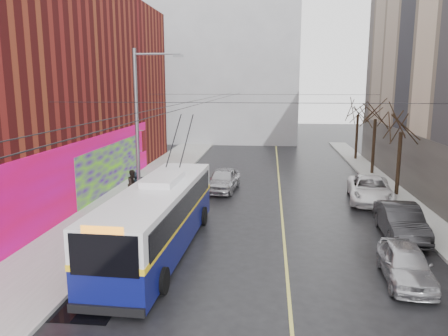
% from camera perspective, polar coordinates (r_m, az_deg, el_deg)
% --- Properties ---
extents(ground, '(140.00, 140.00, 0.00)m').
position_cam_1_polar(ground, '(14.47, 2.44, -18.81)').
color(ground, black).
rests_on(ground, ground).
extents(sidewalk_left, '(4.00, 60.00, 0.15)m').
position_cam_1_polar(sidewalk_left, '(27.01, -13.13, -4.65)').
color(sidewalk_left, gray).
rests_on(sidewalk_left, ground).
extents(sidewalk_right, '(2.00, 60.00, 0.15)m').
position_cam_1_polar(sidewalk_right, '(26.86, 23.80, -5.39)').
color(sidewalk_right, gray).
rests_on(sidewalk_right, ground).
extents(lane_line, '(0.12, 50.00, 0.01)m').
position_cam_1_polar(lane_line, '(27.51, 7.42, -4.32)').
color(lane_line, '#BFB74C').
rests_on(lane_line, ground).
extents(building_left, '(12.11, 36.00, 14.00)m').
position_cam_1_polar(building_left, '(31.38, -26.58, 9.42)').
color(building_left, '#5B1212').
rests_on(building_left, ground).
extents(building_far, '(20.50, 12.10, 18.00)m').
position_cam_1_polar(building_far, '(57.97, -0.68, 12.68)').
color(building_far, gray).
rests_on(building_far, ground).
extents(streetlight_pole, '(2.65, 0.60, 9.00)m').
position_cam_1_polar(streetlight_pole, '(23.69, -10.92, 5.06)').
color(streetlight_pole, slate).
rests_on(streetlight_pole, ground).
extents(catenary_wires, '(18.00, 60.00, 0.22)m').
position_cam_1_polar(catenary_wires, '(27.53, -0.83, 8.95)').
color(catenary_wires, black).
extents(tree_near, '(3.20, 3.20, 6.40)m').
position_cam_1_polar(tree_near, '(29.81, 22.22, 5.85)').
color(tree_near, black).
rests_on(tree_near, ground).
extents(tree_mid, '(3.20, 3.20, 6.68)m').
position_cam_1_polar(tree_mid, '(36.55, 19.24, 7.26)').
color(tree_mid, black).
rests_on(tree_mid, ground).
extents(tree_far, '(3.20, 3.20, 6.57)m').
position_cam_1_polar(tree_far, '(43.40, 17.15, 7.71)').
color(tree_far, black).
rests_on(tree_far, ground).
extents(puddle, '(2.48, 3.29, 0.01)m').
position_cam_1_polar(puddle, '(16.19, -17.29, -15.89)').
color(puddle, black).
rests_on(puddle, ground).
extents(pigeons_flying, '(3.84, 4.45, 3.23)m').
position_cam_1_polar(pigeons_flying, '(22.60, -2.97, 10.75)').
color(pigeons_flying, slate).
extents(trolleybus, '(3.05, 11.84, 5.57)m').
position_cam_1_polar(trolleybus, '(19.11, -8.57, -6.34)').
color(trolleybus, '#0A0E4F').
rests_on(trolleybus, ground).
extents(parked_car_a, '(1.88, 4.13, 1.38)m').
position_cam_1_polar(parked_car_a, '(17.71, 22.64, -11.45)').
color(parked_car_a, '#A4A4A8').
rests_on(parked_car_a, ground).
extents(parked_car_b, '(1.79, 4.81, 1.57)m').
position_cam_1_polar(parked_car_b, '(22.45, 22.09, -6.47)').
color(parked_car_b, black).
rests_on(parked_car_b, ground).
extents(parked_car_c, '(3.17, 5.77, 1.53)m').
position_cam_1_polar(parked_car_c, '(28.54, 18.55, -2.67)').
color(parked_car_c, white).
rests_on(parked_car_c, ground).
extents(following_car, '(2.30, 4.72, 1.55)m').
position_cam_1_polar(following_car, '(29.79, -0.11, -1.52)').
color(following_car, '#9E9DA1').
rests_on(following_car, ground).
extents(pedestrian_a, '(0.47, 0.65, 1.67)m').
position_cam_1_polar(pedestrian_a, '(26.28, -10.46, -2.92)').
color(pedestrian_a, black).
rests_on(pedestrian_a, sidewalk_left).
extents(pedestrian_b, '(1.02, 1.10, 1.80)m').
position_cam_1_polar(pedestrian_b, '(27.85, -11.78, -2.06)').
color(pedestrian_b, black).
rests_on(pedestrian_b, sidewalk_left).
extents(pedestrian_c, '(1.09, 1.14, 1.55)m').
position_cam_1_polar(pedestrian_c, '(28.25, -11.35, -2.11)').
color(pedestrian_c, black).
rests_on(pedestrian_c, sidewalk_left).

